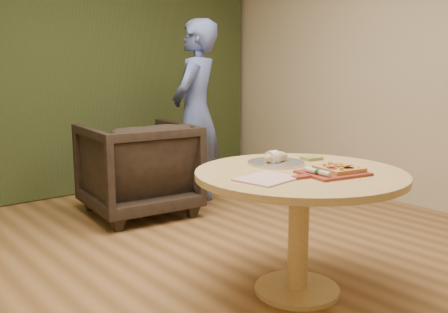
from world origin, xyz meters
TOP-DOWN VIEW (x-y plane):
  - room_shell at (0.00, 0.00)m, footprint 5.04×6.04m
  - curtain at (0.00, 2.90)m, footprint 4.80×0.14m
  - pedestal_table at (0.16, -0.28)m, footprint 1.23×1.23m
  - pizza_paddle at (0.23, -0.45)m, footprint 0.47×0.34m
  - flatbread_pizza at (0.30, -0.46)m, footprint 0.26×0.26m
  - cutlery_roll at (0.12, -0.45)m, footprint 0.04×0.20m
  - newspaper at (-0.14, -0.32)m, footprint 0.34×0.30m
  - serving_tray at (0.21, -0.03)m, footprint 0.36×0.36m
  - bread_roll at (0.20, -0.03)m, footprint 0.19×0.09m
  - green_packet at (0.49, -0.08)m, footprint 0.14×0.12m
  - armchair at (0.25, 1.79)m, footprint 1.01×0.96m
  - person_standing at (0.86, 1.71)m, footprint 0.79×0.72m

SIDE VIEW (x-z plane):
  - armchair at x=0.25m, z-range 0.00..0.95m
  - pedestal_table at x=0.16m, z-range 0.23..0.98m
  - newspaper at x=-0.14m, z-range 0.75..0.76m
  - serving_tray at x=0.21m, z-range 0.75..0.77m
  - pizza_paddle at x=0.23m, z-range 0.75..0.77m
  - green_packet at x=0.49m, z-range 0.75..0.77m
  - flatbread_pizza at x=0.30m, z-range 0.76..0.80m
  - cutlery_roll at x=0.12m, z-range 0.76..0.80m
  - bread_roll at x=0.20m, z-range 0.75..0.84m
  - person_standing at x=0.86m, z-range 0.00..1.80m
  - room_shell at x=0.00m, z-range -0.02..2.82m
  - curtain at x=0.00m, z-range 0.01..2.79m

